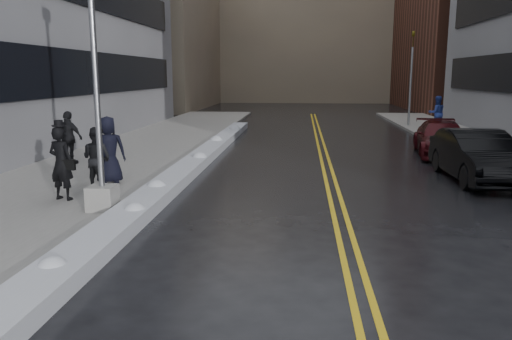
% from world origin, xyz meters
% --- Properties ---
extents(ground, '(160.00, 160.00, 0.00)m').
position_xyz_m(ground, '(0.00, 0.00, 0.00)').
color(ground, black).
rests_on(ground, ground).
extents(sidewalk_west, '(5.50, 50.00, 0.15)m').
position_xyz_m(sidewalk_west, '(-5.75, 10.00, 0.07)').
color(sidewalk_west, gray).
rests_on(sidewalk_west, ground).
extents(lane_line_left, '(0.12, 50.00, 0.01)m').
position_xyz_m(lane_line_left, '(2.35, 10.00, 0.00)').
color(lane_line_left, gold).
rests_on(lane_line_left, ground).
extents(lane_line_right, '(0.12, 50.00, 0.01)m').
position_xyz_m(lane_line_right, '(2.65, 10.00, 0.00)').
color(lane_line_right, gold).
rests_on(lane_line_right, ground).
extents(snow_ridge, '(0.90, 30.00, 0.34)m').
position_xyz_m(snow_ridge, '(-2.45, 8.00, 0.17)').
color(snow_ridge, '#BABCC4').
rests_on(snow_ridge, ground).
extents(building_west_far, '(14.00, 22.00, 18.00)m').
position_xyz_m(building_west_far, '(-15.50, 44.00, 9.00)').
color(building_west_far, gray).
rests_on(building_west_far, ground).
extents(building_far, '(36.00, 16.00, 22.00)m').
position_xyz_m(building_far, '(2.00, 60.00, 11.00)').
color(building_far, gray).
rests_on(building_far, ground).
extents(lamppost, '(0.65, 0.65, 7.62)m').
position_xyz_m(lamppost, '(-3.30, 2.00, 2.53)').
color(lamppost, gray).
rests_on(lamppost, sidewalk_west).
extents(fire_hydrant, '(0.26, 0.26, 0.73)m').
position_xyz_m(fire_hydrant, '(9.00, 10.00, 0.55)').
color(fire_hydrant, maroon).
rests_on(fire_hydrant, sidewalk_east).
extents(traffic_signal, '(0.16, 0.20, 6.00)m').
position_xyz_m(traffic_signal, '(8.50, 24.00, 3.40)').
color(traffic_signal, gray).
rests_on(traffic_signal, sidewalk_east).
extents(pedestrian_fedora, '(0.81, 0.63, 1.95)m').
position_xyz_m(pedestrian_fedora, '(-4.74, 2.89, 1.13)').
color(pedestrian_fedora, black).
rests_on(pedestrian_fedora, sidewalk_west).
extents(pedestrian_b, '(1.02, 0.89, 1.81)m').
position_xyz_m(pedestrian_b, '(-4.31, 4.14, 1.05)').
color(pedestrian_b, black).
rests_on(pedestrian_b, sidewalk_west).
extents(pedestrian_c, '(1.18, 1.00, 2.05)m').
position_xyz_m(pedestrian_c, '(-4.27, 4.94, 1.18)').
color(pedestrian_c, black).
rests_on(pedestrian_c, sidewalk_west).
extents(pedestrian_d, '(1.24, 0.78, 1.96)m').
position_xyz_m(pedestrian_d, '(-7.00, 8.08, 1.13)').
color(pedestrian_d, black).
rests_on(pedestrian_d, sidewalk_west).
extents(pedestrian_east, '(1.03, 0.83, 2.03)m').
position_xyz_m(pedestrian_east, '(9.55, 21.23, 1.16)').
color(pedestrian_east, navy).
rests_on(pedestrian_east, sidewalk_east).
extents(car_black, '(1.87, 5.06, 1.65)m').
position_xyz_m(car_black, '(7.21, 7.07, 0.83)').
color(car_black, black).
rests_on(car_black, ground).
extents(car_maroon, '(2.66, 5.22, 1.45)m').
position_xyz_m(car_maroon, '(7.50, 12.38, 0.73)').
color(car_maroon, '#39090D').
rests_on(car_maroon, ground).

